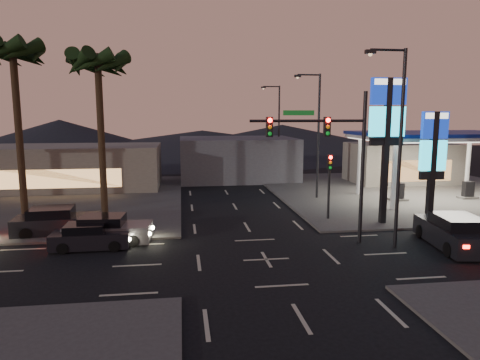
{
  "coord_description": "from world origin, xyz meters",
  "views": [
    {
      "loc": [
        -3.9,
        -19.14,
        6.79
      ],
      "look_at": [
        -0.5,
        5.53,
        3.0
      ],
      "focal_mm": 32.0,
      "sensor_mm": 36.0,
      "label": 1
    }
  ],
  "objects": [
    {
      "name": "suv_station",
      "position": [
        9.99,
        0.51,
        0.8
      ],
      "size": [
        2.86,
        5.41,
        1.72
      ],
      "color": "black",
      "rests_on": "ground"
    },
    {
      "name": "building_far_west",
      "position": [
        -14.0,
        22.0,
        2.0
      ],
      "size": [
        16.0,
        8.0,
        4.0
      ],
      "primitive_type": "cube",
      "color": "#726B5B",
      "rests_on": "ground"
    },
    {
      "name": "gas_station",
      "position": [
        16.0,
        12.0,
        5.08
      ],
      "size": [
        12.2,
        8.2,
        5.47
      ],
      "color": "silver",
      "rests_on": "ground"
    },
    {
      "name": "car_lane_b_front",
      "position": [
        -7.9,
        3.83,
        0.69
      ],
      "size": [
        4.68,
        2.2,
        1.49
      ],
      "color": "slate",
      "rests_on": "ground"
    },
    {
      "name": "building_far_mid",
      "position": [
        2.0,
        26.0,
        2.2
      ],
      "size": [
        12.0,
        9.0,
        4.4
      ],
      "primitive_type": "cube",
      "color": "#4C4C51",
      "rests_on": "ground"
    },
    {
      "name": "hill_left",
      "position": [
        -25.0,
        60.0,
        3.0
      ],
      "size": [
        40.0,
        40.0,
        6.0
      ],
      "primitive_type": "cone",
      "color": "black",
      "rests_on": "ground"
    },
    {
      "name": "corner_lot_nw",
      "position": [
        -16.0,
        16.0,
        0.06
      ],
      "size": [
        24.0,
        24.0,
        0.12
      ],
      "primitive_type": "cube",
      "color": "#47443F",
      "rests_on": "ground"
    },
    {
      "name": "palm_b",
      "position": [
        -14.0,
        9.5,
        9.97
      ],
      "size": [
        4.41,
        4.41,
        11.46
      ],
      "color": "black",
      "rests_on": "ground"
    },
    {
      "name": "pylon_sign_tall",
      "position": [
        8.5,
        5.5,
        6.39
      ],
      "size": [
        2.2,
        0.35,
        9.0
      ],
      "color": "black",
      "rests_on": "ground"
    },
    {
      "name": "car_lane_a_front",
      "position": [
        -8.63,
        2.94,
        0.61
      ],
      "size": [
        4.04,
        1.77,
        1.3
      ],
      "color": "black",
      "rests_on": "ground"
    },
    {
      "name": "hill_center",
      "position": [
        0.0,
        60.0,
        2.0
      ],
      "size": [
        60.0,
        60.0,
        4.0
      ],
      "primitive_type": "cone",
      "color": "black",
      "rests_on": "ground"
    },
    {
      "name": "hill_right",
      "position": [
        15.0,
        60.0,
        2.5
      ],
      "size": [
        50.0,
        50.0,
        5.0
      ],
      "primitive_type": "cone",
      "color": "black",
      "rests_on": "ground"
    },
    {
      "name": "streetlight_mid",
      "position": [
        6.79,
        14.0,
        5.72
      ],
      "size": [
        2.14,
        0.25,
        10.0
      ],
      "color": "black",
      "rests_on": "ground"
    },
    {
      "name": "palm_a",
      "position": [
        -9.0,
        9.5,
        9.43
      ],
      "size": [
        4.41,
        4.41,
        10.86
      ],
      "color": "black",
      "rests_on": "ground"
    },
    {
      "name": "convenience_store",
      "position": [
        18.0,
        21.0,
        2.0
      ],
      "size": [
        10.0,
        6.0,
        4.0
      ],
      "primitive_type": "cube",
      "color": "#726B5B",
      "rests_on": "ground"
    },
    {
      "name": "corner_lot_ne",
      "position": [
        16.0,
        16.0,
        0.06
      ],
      "size": [
        24.0,
        24.0,
        0.12
      ],
      "primitive_type": "cube",
      "color": "#47443F",
      "rests_on": "ground"
    },
    {
      "name": "streetlight_near",
      "position": [
        6.79,
        1.0,
        5.72
      ],
      "size": [
        2.14,
        0.25,
        10.0
      ],
      "color": "black",
      "rests_on": "ground"
    },
    {
      "name": "pedestal_signal",
      "position": [
        5.5,
        6.98,
        2.92
      ],
      "size": [
        0.32,
        0.39,
        4.3
      ],
      "color": "black",
      "rests_on": "ground"
    },
    {
      "name": "ground",
      "position": [
        0.0,
        0.0,
        0.0
      ],
      "size": [
        140.0,
        140.0,
        0.0
      ],
      "primitive_type": "plane",
      "color": "black",
      "rests_on": "ground"
    },
    {
      "name": "car_lane_b_mid",
      "position": [
        -11.07,
        5.93,
        0.73
      ],
      "size": [
        4.95,
        2.33,
        1.58
      ],
      "color": "black",
      "rests_on": "ground"
    },
    {
      "name": "pylon_sign_short",
      "position": [
        11.0,
        4.5,
        4.66
      ],
      "size": [
        1.6,
        0.35,
        7.0
      ],
      "color": "black",
      "rests_on": "ground"
    },
    {
      "name": "traffic_signal_mast",
      "position": [
        3.76,
        1.99,
        5.23
      ],
      "size": [
        6.1,
        0.39,
        8.0
      ],
      "color": "black",
      "rests_on": "ground"
    },
    {
      "name": "streetlight_far",
      "position": [
        6.79,
        28.0,
        5.72
      ],
      "size": [
        2.14,
        0.25,
        10.0
      ],
      "color": "black",
      "rests_on": "ground"
    }
  ]
}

